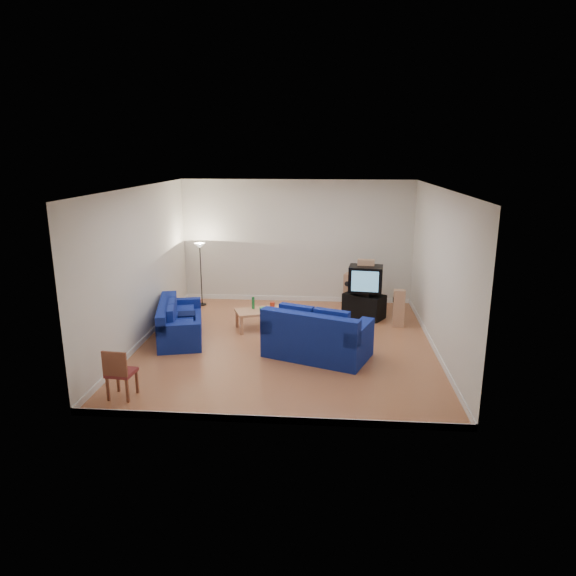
# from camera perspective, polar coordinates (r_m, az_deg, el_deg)

# --- Properties ---
(room) EXTENTS (6.01, 6.51, 3.21)m
(room) POSITION_cam_1_polar(r_m,az_deg,el_deg) (10.28, -0.18, 1.82)
(room) COLOR brown
(room) RESTS_ON ground
(sofa_three_seat) EXTENTS (1.33, 2.16, 0.78)m
(sofa_three_seat) POSITION_cam_1_polar(r_m,az_deg,el_deg) (11.26, -12.12, -3.98)
(sofa_three_seat) COLOR navy
(sofa_three_seat) RESTS_ON ground
(sofa_loveseat) EXTENTS (2.20, 1.71, 0.97)m
(sofa_loveseat) POSITION_cam_1_polar(r_m,az_deg,el_deg) (9.97, 3.15, -5.68)
(sofa_loveseat) COLOR navy
(sofa_loveseat) RESTS_ON ground
(coffee_table) EXTENTS (1.35, 1.01, 0.44)m
(coffee_table) POSITION_cam_1_polar(r_m,az_deg,el_deg) (11.54, -2.76, -2.69)
(coffee_table) COLOR tan
(coffee_table) RESTS_ON ground
(bottle) EXTENTS (0.09, 0.09, 0.27)m
(bottle) POSITION_cam_1_polar(r_m,az_deg,el_deg) (11.58, -3.88, -1.67)
(bottle) COLOR #197233
(bottle) RESTS_ON coffee_table
(tissue_box) EXTENTS (0.22, 0.18, 0.08)m
(tissue_box) POSITION_cam_1_polar(r_m,az_deg,el_deg) (11.45, -2.66, -2.34)
(tissue_box) COLOR green
(tissue_box) RESTS_ON coffee_table
(red_canister) EXTENTS (0.11, 0.11, 0.15)m
(red_canister) POSITION_cam_1_polar(r_m,az_deg,el_deg) (11.57, -1.75, -1.96)
(red_canister) COLOR red
(red_canister) RESTS_ON coffee_table
(remote) EXTENTS (0.16, 0.14, 0.02)m
(remote) POSITION_cam_1_polar(r_m,az_deg,el_deg) (11.40, -1.16, -2.55)
(remote) COLOR black
(remote) RESTS_ON coffee_table
(tv_stand) EXTENTS (1.08, 0.94, 0.58)m
(tv_stand) POSITION_cam_1_polar(r_m,az_deg,el_deg) (12.47, 8.44, -1.97)
(tv_stand) COLOR black
(tv_stand) RESTS_ON ground
(av_receiver) EXTENTS (0.54, 0.53, 0.10)m
(av_receiver) POSITION_cam_1_polar(r_m,az_deg,el_deg) (12.36, 8.56, -0.51)
(av_receiver) COLOR black
(av_receiver) RESTS_ON tv_stand
(television) EXTENTS (0.84, 0.67, 0.60)m
(television) POSITION_cam_1_polar(r_m,az_deg,el_deg) (12.24, 8.62, 1.04)
(television) COLOR black
(television) RESTS_ON av_receiver
(centre_speaker) EXTENTS (0.41, 0.20, 0.14)m
(centre_speaker) POSITION_cam_1_polar(r_m,az_deg,el_deg) (12.26, 8.67, 2.83)
(centre_speaker) COLOR tan
(centre_speaker) RESTS_ON television
(speaker_left) EXTENTS (0.28, 0.32, 0.90)m
(speaker_left) POSITION_cam_1_polar(r_m,az_deg,el_deg) (13.14, 6.74, -0.30)
(speaker_left) COLOR tan
(speaker_left) RESTS_ON ground
(speaker_right) EXTENTS (0.27, 0.21, 0.86)m
(speaker_right) POSITION_cam_1_polar(r_m,az_deg,el_deg) (11.92, 12.19, -2.21)
(speaker_right) COLOR tan
(speaker_right) RESTS_ON ground
(floor_lamp) EXTENTS (0.28, 0.28, 1.63)m
(floor_lamp) POSITION_cam_1_polar(r_m,az_deg,el_deg) (13.28, -9.75, 3.73)
(floor_lamp) COLOR black
(floor_lamp) RESTS_ON ground
(dining_chair) EXTENTS (0.45, 0.45, 0.86)m
(dining_chair) POSITION_cam_1_polar(r_m,az_deg,el_deg) (8.71, -18.25, -8.78)
(dining_chair) COLOR brown
(dining_chair) RESTS_ON ground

